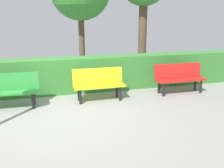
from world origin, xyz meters
TOP-DOWN VIEW (x-y plane):
  - ground_plane at (0.00, 0.00)m, footprint 16.62×16.62m
  - bench_red at (-3.51, -0.85)m, footprint 1.52×0.47m
  - bench_yellow at (-1.05, -0.84)m, footprint 1.38×0.46m
  - bench_green at (1.29, -0.85)m, footprint 1.57×0.50m
  - hedge_row at (-1.06, -1.77)m, footprint 12.62×0.60m

SIDE VIEW (x-z plane):
  - ground_plane at x=0.00m, z-range 0.00..0.00m
  - bench_yellow at x=-1.05m, z-range 0.05..0.91m
  - bench_red at x=-3.51m, z-range 0.05..0.91m
  - bench_green at x=1.29m, z-range 0.05..0.91m
  - hedge_row at x=-1.06m, z-range 0.00..1.04m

